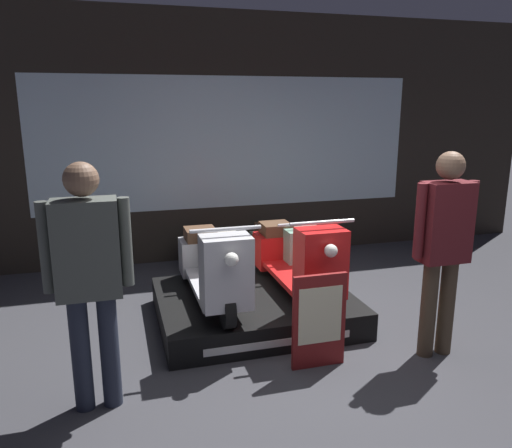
# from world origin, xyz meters

# --- Properties ---
(ground_plane) EXTENTS (30.00, 30.00, 0.00)m
(ground_plane) POSITION_xyz_m (0.00, 0.00, 0.00)
(ground_plane) COLOR #38383D
(shop_wall_back) EXTENTS (9.11, 0.09, 3.20)m
(shop_wall_back) POSITION_xyz_m (0.00, 3.11, 1.60)
(shop_wall_back) COLOR #28231E
(shop_wall_back) RESTS_ON ground_plane
(display_platform) EXTENTS (1.84, 1.51, 0.26)m
(display_platform) POSITION_xyz_m (-0.27, 0.98, 0.13)
(display_platform) COLOR black
(display_platform) RESTS_ON ground_plane
(scooter_display_left) EXTENTS (0.58, 1.66, 0.85)m
(scooter_display_left) POSITION_xyz_m (-0.68, 0.95, 0.59)
(scooter_display_left) COLOR black
(scooter_display_left) RESTS_ON display_platform
(scooter_display_right) EXTENTS (0.58, 1.66, 0.85)m
(scooter_display_right) POSITION_xyz_m (0.15, 0.95, 0.59)
(scooter_display_right) COLOR black
(scooter_display_right) RESTS_ON display_platform
(scooter_backrow_0) EXTENTS (0.58, 1.66, 0.85)m
(scooter_backrow_0) POSITION_xyz_m (-0.52, 1.94, 0.33)
(scooter_backrow_0) COLOR black
(scooter_backrow_0) RESTS_ON ground_plane
(scooter_backrow_1) EXTENTS (0.58, 1.66, 0.85)m
(scooter_backrow_1) POSITION_xyz_m (0.38, 1.94, 0.33)
(scooter_backrow_1) COLOR black
(scooter_backrow_1) RESTS_ON ground_plane
(person_left_browsing) EXTENTS (0.57, 0.23, 1.71)m
(person_left_browsing) POSITION_xyz_m (-1.70, -0.09, 1.01)
(person_left_browsing) COLOR #232838
(person_left_browsing) RESTS_ON ground_plane
(person_right_browsing) EXTENTS (0.55, 0.22, 1.71)m
(person_right_browsing) POSITION_xyz_m (1.01, -0.09, 0.99)
(person_right_browsing) COLOR #473828
(person_right_browsing) RESTS_ON ground_plane
(price_sign_board) EXTENTS (0.44, 0.04, 0.78)m
(price_sign_board) POSITION_xyz_m (-0.02, -0.02, 0.39)
(price_sign_board) COLOR maroon
(price_sign_board) RESTS_ON ground_plane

